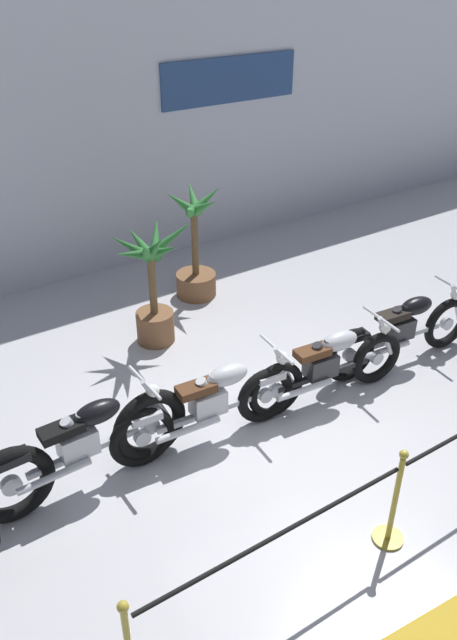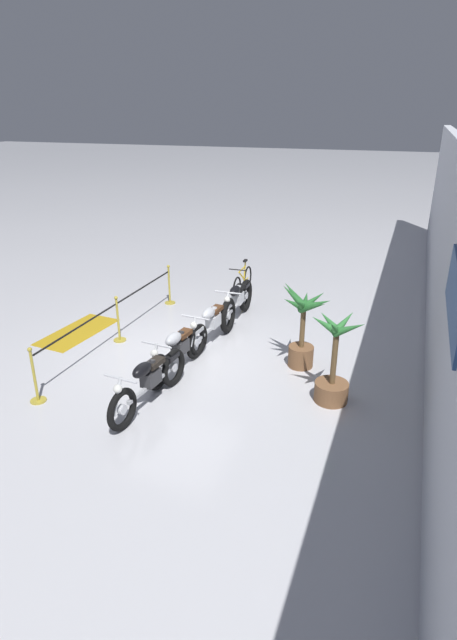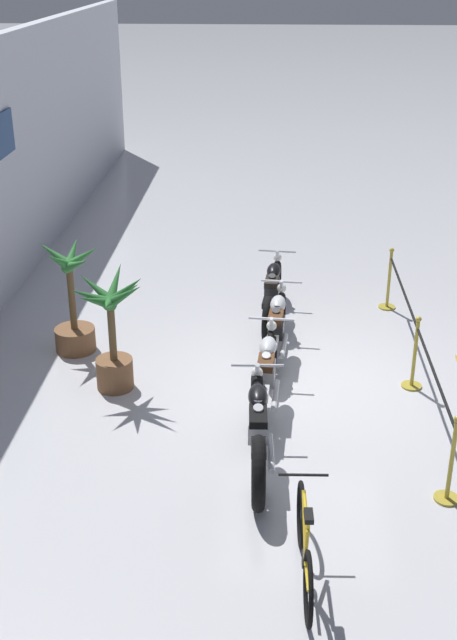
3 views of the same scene
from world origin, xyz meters
name	(u,v)px [view 3 (image 3 of 3)]	position (x,y,z in m)	size (l,w,h in m)	color
ground_plane	(309,380)	(0.00, 0.00, 0.00)	(120.00, 120.00, 0.00)	silver
motorcycle_black_0	(258,430)	(-2.09, 0.68, 0.49)	(2.23, 0.62, 0.99)	black
motorcycle_silver_1	(267,374)	(-0.71, 0.60, 0.47)	(2.28, 0.62, 0.93)	black
motorcycle_silver_2	(277,328)	(0.70, 0.47, 0.45)	(2.22, 0.62, 0.92)	black
motorcycle_black_3	(272,293)	(2.00, 0.53, 0.46)	(2.27, 0.62, 0.93)	black
bicycle	(305,547)	(-3.88, 0.21, 0.37)	(1.69, 0.48, 0.94)	black
potted_palm_left_of_row	(112,332)	(-0.34, 2.65, 0.84)	(1.12, 1.04, 1.71)	brown
potted_palm_right_of_row	(73,311)	(0.76, 3.45, 0.63)	(0.84, 0.95, 1.71)	brown
stanchion_far_left	(429,381)	(-1.12, -1.38, 0.66)	(5.26, 0.28, 1.05)	gold
stanchion_mid_left	(414,363)	(-0.10, -1.38, 0.36)	(0.28, 0.28, 1.05)	gold
stanchion_mid_right	(388,288)	(2.58, -1.38, 0.36)	(0.28, 0.28, 1.05)	gold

